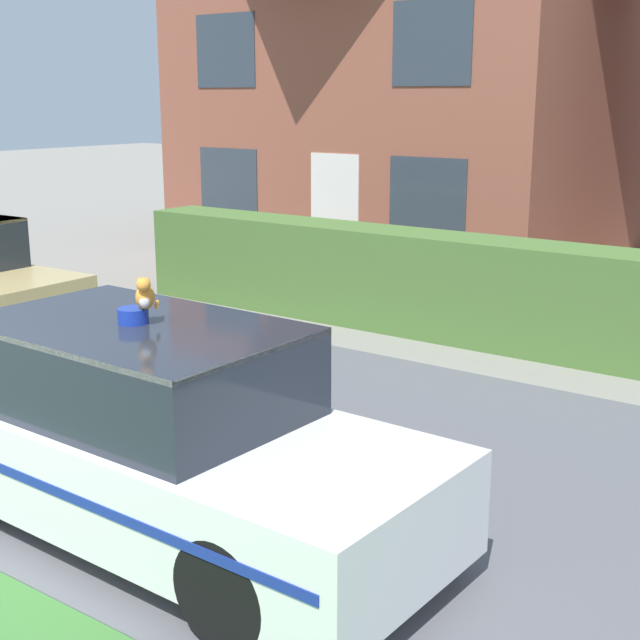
{
  "coord_description": "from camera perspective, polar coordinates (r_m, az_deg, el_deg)",
  "views": [
    {
      "loc": [
        5.32,
        -2.12,
        3.06
      ],
      "look_at": [
        0.63,
        4.32,
        1.05
      ],
      "focal_mm": 50.0,
      "sensor_mm": 36.0,
      "label": 1
    }
  ],
  "objects": [
    {
      "name": "road_strip",
      "position": [
        8.53,
        -5.55,
        -6.9
      ],
      "size": [
        28.0,
        5.77,
        0.01
      ],
      "primitive_type": "cube",
      "color": "#5B5B60",
      "rests_on": "ground"
    },
    {
      "name": "police_car",
      "position": [
        6.48,
        -10.83,
        -7.07
      ],
      "size": [
        4.44,
        1.76,
        1.62
      ],
      "rotation": [
        0.0,
        0.0,
        -0.02
      ],
      "color": "black",
      "rests_on": "road_strip"
    },
    {
      "name": "house_left",
      "position": [
        18.21,
        5.84,
        15.73
      ],
      "size": [
        8.17,
        6.35,
        7.04
      ],
      "color": "#93513D",
      "rests_on": "ground"
    },
    {
      "name": "garden_hedge",
      "position": [
        11.28,
        12.12,
        1.57
      ],
      "size": [
        11.64,
        0.86,
        1.33
      ],
      "primitive_type": "cube",
      "color": "#4C7233",
      "rests_on": "ground"
    },
    {
      "name": "cat",
      "position": [
        6.22,
        -11.13,
        1.57
      ],
      "size": [
        0.23,
        0.28,
        0.25
      ],
      "rotation": [
        0.0,
        0.0,
        5.46
      ],
      "color": "orange",
      "rests_on": "police_car"
    }
  ]
}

